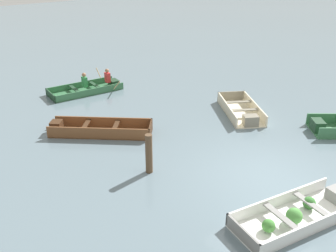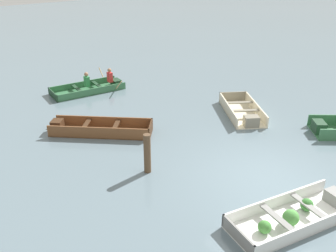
{
  "view_description": "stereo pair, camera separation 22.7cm",
  "coord_description": "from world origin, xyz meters",
  "px_view_note": "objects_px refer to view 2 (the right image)",
  "views": [
    {
      "loc": [
        -7.52,
        -5.29,
        5.71
      ],
      "look_at": [
        -0.7,
        3.71,
        0.35
      ],
      "focal_mm": 40.0,
      "sensor_mm": 36.0,
      "label": 1
    },
    {
      "loc": [
        -7.34,
        -5.42,
        5.71
      ],
      "look_at": [
        -0.7,
        3.71,
        0.35
      ],
      "focal_mm": 40.0,
      "sensor_mm": 36.0,
      "label": 2
    }
  ],
  "objects_px": {
    "rowboat_green_with_crew": "(92,87)",
    "dinghy_white_foreground": "(295,215)",
    "skiff_wooden_brown_mid_moored": "(97,129)",
    "mooring_post": "(147,154)",
    "skiff_cream_near_moored": "(243,112)"
  },
  "relations": [
    {
      "from": "rowboat_green_with_crew",
      "to": "mooring_post",
      "type": "xyz_separation_m",
      "value": [
        -1.67,
        -7.07,
        0.42
      ]
    },
    {
      "from": "dinghy_white_foreground",
      "to": "skiff_wooden_brown_mid_moored",
      "type": "relative_size",
      "value": 1.03
    },
    {
      "from": "skiff_cream_near_moored",
      "to": "mooring_post",
      "type": "distance_m",
      "value": 5.21
    },
    {
      "from": "skiff_wooden_brown_mid_moored",
      "to": "mooring_post",
      "type": "bearing_deg",
      "value": -89.26
    },
    {
      "from": "skiff_cream_near_moored",
      "to": "rowboat_green_with_crew",
      "type": "bearing_deg",
      "value": 119.96
    },
    {
      "from": "dinghy_white_foreground",
      "to": "mooring_post",
      "type": "xyz_separation_m",
      "value": [
        -1.61,
        3.77,
        0.45
      ]
    },
    {
      "from": "skiff_wooden_brown_mid_moored",
      "to": "mooring_post",
      "type": "distance_m",
      "value": 3.12
    },
    {
      "from": "skiff_wooden_brown_mid_moored",
      "to": "mooring_post",
      "type": "relative_size",
      "value": 2.73
    },
    {
      "from": "skiff_cream_near_moored",
      "to": "rowboat_green_with_crew",
      "type": "distance_m",
      "value": 6.79
    },
    {
      "from": "skiff_wooden_brown_mid_moored",
      "to": "mooring_post",
      "type": "height_order",
      "value": "mooring_post"
    },
    {
      "from": "dinghy_white_foreground",
      "to": "rowboat_green_with_crew",
      "type": "xyz_separation_m",
      "value": [
        0.06,
        10.84,
        0.02
      ]
    },
    {
      "from": "dinghy_white_foreground",
      "to": "rowboat_green_with_crew",
      "type": "height_order",
      "value": "rowboat_green_with_crew"
    },
    {
      "from": "dinghy_white_foreground",
      "to": "mooring_post",
      "type": "height_order",
      "value": "mooring_post"
    },
    {
      "from": "rowboat_green_with_crew",
      "to": "dinghy_white_foreground",
      "type": "bearing_deg",
      "value": -90.3
    },
    {
      "from": "dinghy_white_foreground",
      "to": "mooring_post",
      "type": "bearing_deg",
      "value": 113.15
    }
  ]
}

